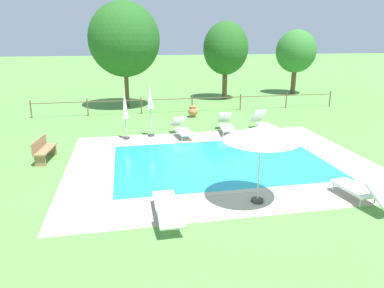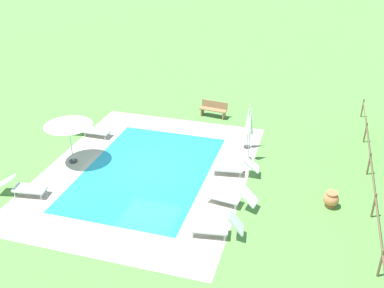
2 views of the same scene
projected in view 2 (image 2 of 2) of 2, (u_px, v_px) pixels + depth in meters
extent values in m
plane|color=#599342|center=(147.00, 171.00, 19.55)|extent=(160.00, 160.00, 0.00)
cube|color=#B2A893|center=(147.00, 171.00, 19.55)|extent=(11.30, 8.68, 0.01)
cube|color=#23A8C1|center=(147.00, 171.00, 19.55)|extent=(7.87, 5.26, 0.01)
cube|color=#C0B59F|center=(207.00, 181.00, 18.86)|extent=(8.35, 0.24, 0.01)
cube|color=#C0B59F|center=(90.00, 162.00, 20.23)|extent=(8.35, 0.24, 0.01)
cube|color=#C0B59F|center=(105.00, 227.00, 16.09)|extent=(0.24, 5.26, 0.01)
cube|color=#C0B59F|center=(176.00, 132.00, 23.00)|extent=(0.24, 5.26, 0.01)
cube|color=white|center=(224.00, 196.00, 17.30)|extent=(0.77, 1.37, 0.07)
cube|color=white|center=(248.00, 196.00, 16.82)|extent=(0.68, 0.74, 0.62)
cube|color=silver|center=(224.00, 197.00, 17.32)|extent=(0.74, 1.34, 0.04)
cylinder|color=silver|center=(208.00, 200.00, 17.37)|extent=(0.04, 0.04, 0.28)
cylinder|color=silver|center=(213.00, 193.00, 17.78)|extent=(0.04, 0.04, 0.28)
cylinder|color=silver|center=(235.00, 207.00, 16.97)|extent=(0.04, 0.04, 0.28)
cylinder|color=silver|center=(240.00, 200.00, 17.38)|extent=(0.04, 0.04, 0.28)
cube|color=white|center=(30.00, 188.00, 17.78)|extent=(0.77, 1.37, 0.07)
cube|color=white|center=(5.00, 182.00, 17.81)|extent=(0.70, 0.83, 0.49)
cube|color=silver|center=(30.00, 190.00, 17.81)|extent=(0.74, 1.34, 0.04)
cylinder|color=silver|center=(47.00, 190.00, 18.01)|extent=(0.04, 0.04, 0.28)
cylinder|color=silver|center=(41.00, 197.00, 17.57)|extent=(0.04, 0.04, 0.28)
cylinder|color=silver|center=(21.00, 188.00, 18.16)|extent=(0.04, 0.04, 0.28)
cylinder|color=silver|center=(15.00, 195.00, 17.71)|extent=(0.04, 0.04, 0.28)
cube|color=white|center=(228.00, 167.00, 19.24)|extent=(0.78, 1.37, 0.07)
cube|color=white|center=(251.00, 164.00, 18.99)|extent=(0.69, 0.78, 0.57)
cube|color=silver|center=(228.00, 169.00, 19.26)|extent=(0.74, 1.34, 0.04)
cylinder|color=silver|center=(214.00, 173.00, 19.17)|extent=(0.04, 0.04, 0.28)
cylinder|color=silver|center=(215.00, 167.00, 19.61)|extent=(0.04, 0.04, 0.28)
cylinder|color=silver|center=(240.00, 175.00, 19.03)|extent=(0.04, 0.04, 0.28)
cylinder|color=silver|center=(241.00, 169.00, 19.47)|extent=(0.04, 0.04, 0.28)
cube|color=white|center=(97.00, 131.00, 22.45)|extent=(0.60, 1.30, 0.07)
cube|color=white|center=(78.00, 125.00, 22.62)|extent=(0.60, 0.79, 0.43)
cube|color=silver|center=(97.00, 132.00, 22.47)|extent=(0.57, 1.27, 0.04)
cylinder|color=silver|center=(110.00, 133.00, 22.61)|extent=(0.04, 0.04, 0.28)
cylinder|color=silver|center=(105.00, 137.00, 22.17)|extent=(0.04, 0.04, 0.28)
cylinder|color=silver|center=(90.00, 130.00, 22.88)|extent=(0.04, 0.04, 0.28)
cylinder|color=silver|center=(85.00, 135.00, 22.45)|extent=(0.04, 0.04, 0.28)
cube|color=white|center=(209.00, 228.00, 15.58)|extent=(0.77, 1.37, 0.07)
cube|color=white|center=(236.00, 222.00, 15.31)|extent=(0.67, 0.64, 0.71)
cube|color=silver|center=(209.00, 229.00, 15.60)|extent=(0.74, 1.34, 0.04)
cylinder|color=silver|center=(193.00, 235.00, 15.51)|extent=(0.04, 0.04, 0.28)
cylinder|color=silver|center=(195.00, 226.00, 15.95)|extent=(0.04, 0.04, 0.28)
cylinder|color=silver|center=(224.00, 238.00, 15.36)|extent=(0.04, 0.04, 0.28)
cylinder|color=silver|center=(226.00, 229.00, 15.81)|extent=(0.04, 0.04, 0.28)
cylinder|color=#383838|center=(73.00, 161.00, 20.28)|extent=(0.36, 0.36, 0.08)
cylinder|color=#B2B5B7|center=(70.00, 140.00, 19.78)|extent=(0.04, 0.04, 2.24)
cone|color=white|center=(68.00, 121.00, 19.35)|extent=(2.11, 2.11, 0.42)
sphere|color=white|center=(67.00, 116.00, 19.25)|extent=(0.06, 0.06, 0.06)
cylinder|color=#383838|center=(248.00, 159.00, 20.46)|extent=(0.32, 0.32, 0.08)
cylinder|color=#B2B5B7|center=(249.00, 147.00, 20.17)|extent=(0.04, 0.04, 1.34)
cone|color=white|center=(250.00, 122.00, 19.60)|extent=(0.29, 0.29, 1.12)
sphere|color=white|center=(251.00, 110.00, 19.33)|extent=(0.05, 0.05, 0.05)
cylinder|color=#383838|center=(247.00, 147.00, 21.51)|extent=(0.32, 0.32, 0.08)
cylinder|color=#B2B5B7|center=(247.00, 138.00, 21.30)|extent=(0.04, 0.04, 0.98)
cone|color=white|center=(249.00, 117.00, 20.79)|extent=(0.29, 0.29, 1.26)
sphere|color=white|center=(250.00, 104.00, 20.49)|extent=(0.05, 0.05, 0.05)
cube|color=#937047|center=(213.00, 109.00, 24.54)|extent=(0.62, 1.54, 0.06)
cube|color=#937047|center=(215.00, 104.00, 24.60)|extent=(0.24, 1.49, 0.40)
cube|color=#937047|center=(224.00, 115.00, 24.42)|extent=(0.40, 0.11, 0.41)
cube|color=#937047|center=(202.00, 112.00, 24.87)|extent=(0.40, 0.11, 0.41)
cylinder|color=#C67547|center=(330.00, 206.00, 17.21)|extent=(0.32, 0.32, 0.08)
ellipsoid|color=#C67547|center=(331.00, 199.00, 17.06)|extent=(0.59, 0.59, 0.54)
cylinder|color=#C67547|center=(332.00, 193.00, 16.94)|extent=(0.44, 0.44, 0.06)
cylinder|color=brown|center=(362.00, 108.00, 24.49)|extent=(0.08, 0.08, 1.05)
cylinder|color=brown|center=(365.00, 133.00, 21.79)|extent=(0.08, 0.08, 1.05)
cylinder|color=brown|center=(369.00, 164.00, 19.10)|extent=(0.08, 0.08, 1.05)
cylinder|color=brown|center=(374.00, 205.00, 16.40)|extent=(0.08, 0.08, 1.05)
cylinder|color=brown|center=(380.00, 263.00, 13.71)|extent=(0.08, 0.08, 1.05)
cube|color=brown|center=(375.00, 198.00, 16.25)|extent=(19.00, 0.05, 0.05)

